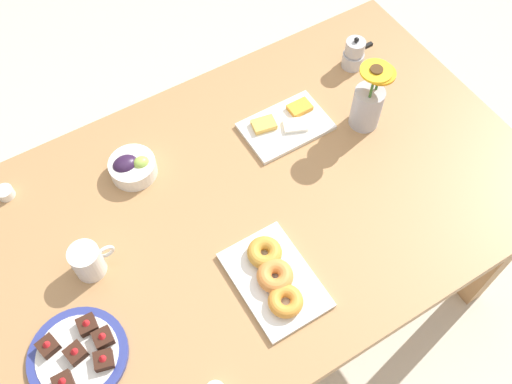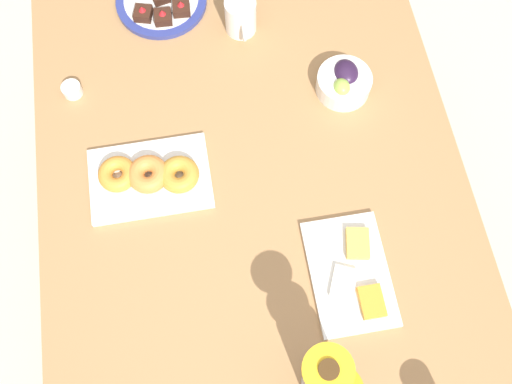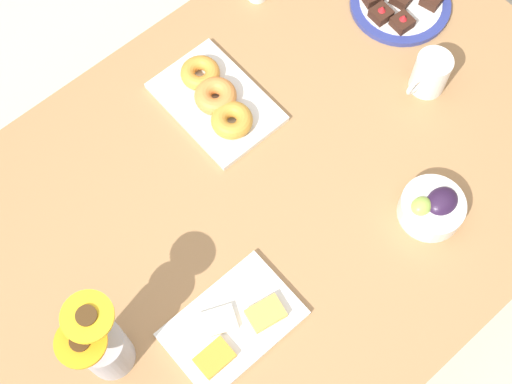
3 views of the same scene
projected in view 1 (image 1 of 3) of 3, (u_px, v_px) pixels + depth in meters
The scene contains 10 objects.
ground_plane at pixel (256, 297), 2.23m from camera, with size 6.00×6.00×0.00m, color beige.
dining_table at pixel (256, 214), 1.68m from camera, with size 1.60×1.00×0.74m.
coffee_mug at pixel (88, 261), 1.45m from camera, with size 0.12×0.08×0.10m.
grape_bowl at pixel (132, 167), 1.63m from camera, with size 0.13×0.13×0.07m.
cheese_platter at pixel (286, 125), 1.73m from camera, with size 0.26×0.17×0.03m.
croissant_platter at pixel (275, 277), 1.46m from camera, with size 0.19×0.28×0.05m.
jam_cup_honey at pixel (5, 192), 1.60m from camera, with size 0.05×0.05×0.03m.
dessert_plate at pixel (78, 355), 1.36m from camera, with size 0.24×0.24×0.05m.
flower_vase at pixel (368, 103), 1.68m from camera, with size 0.12×0.10×0.25m.
moka_pot at pixel (354, 54), 1.84m from camera, with size 0.11×0.07×0.12m.
Camera 1 is at (-0.43, -0.71, 2.11)m, focal length 40.00 mm.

